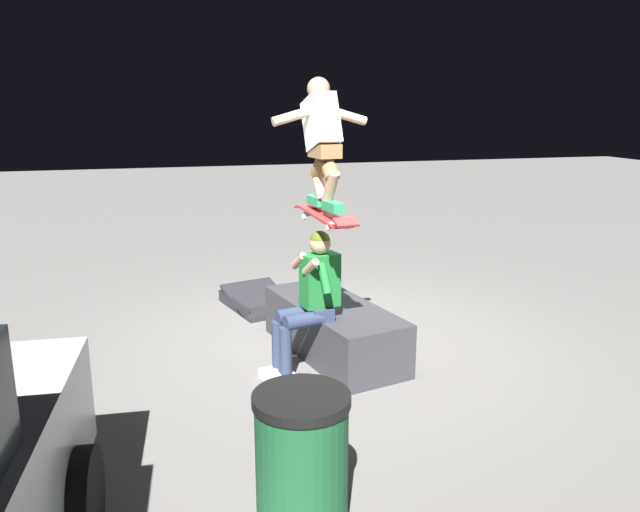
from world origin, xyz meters
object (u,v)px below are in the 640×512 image
object	(u,v)px
person_sitting_on_ledge	(310,295)
kicker_ramp	(260,303)
trash_bin	(302,462)
skateboard	(325,216)
skater_airborne	(322,137)
ledge_box_main	(334,329)

from	to	relation	value
person_sitting_on_ledge	kicker_ramp	distance (m)	2.15
kicker_ramp	trash_bin	xyz separation A→B (m)	(-4.16, 0.47, 0.38)
skateboard	skater_airborne	distance (m)	0.69
skateboard	trash_bin	distance (m)	2.41
person_sitting_on_ledge	skateboard	size ratio (longest dim) A/B	1.31
kicker_ramp	person_sitting_on_ledge	bearing A→B (deg)	-176.61
trash_bin	person_sitting_on_ledge	bearing A→B (deg)	-15.59
ledge_box_main	trash_bin	distance (m)	2.69
person_sitting_on_ledge	kicker_ramp	xyz separation A→B (m)	(2.03, 0.12, -0.71)
ledge_box_main	person_sitting_on_ledge	xyz separation A→B (m)	(-0.38, 0.35, 0.50)
person_sitting_on_ledge	skateboard	world-z (taller)	skateboard
person_sitting_on_ledge	ledge_box_main	bearing A→B (deg)	-42.36
person_sitting_on_ledge	trash_bin	size ratio (longest dim) A/B	1.57
person_sitting_on_ledge	skater_airborne	world-z (taller)	skater_airborne
skater_airborne	trash_bin	xyz separation A→B (m)	(-2.09, 0.70, -1.77)
ledge_box_main	kicker_ramp	xyz separation A→B (m)	(1.65, 0.47, -0.21)
person_sitting_on_ledge	trash_bin	bearing A→B (deg)	164.41
skateboard	trash_bin	size ratio (longest dim) A/B	1.19
ledge_box_main	person_sitting_on_ledge	distance (m)	0.72
ledge_box_main	skater_airborne	bearing A→B (deg)	150.48
kicker_ramp	trash_bin	world-z (taller)	trash_bin
ledge_box_main	skater_airborne	xyz separation A→B (m)	(-0.42, 0.24, 1.94)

